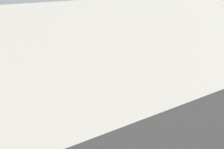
% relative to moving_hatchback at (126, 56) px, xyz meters
% --- Properties ---
extents(ground_plane, '(60.00, 60.00, 0.00)m').
position_rel_moving_hatchback_xyz_m(ground_plane, '(-0.07, 0.07, -1.03)').
color(ground_plane, black).
extents(kerb_strip, '(24.00, 3.20, 0.04)m').
position_rel_moving_hatchback_xyz_m(kerb_strip, '(-0.07, 4.27, -1.01)').
color(kerb_strip, slate).
rests_on(kerb_strip, ground).
extents(moving_hatchback, '(4.19, 2.56, 2.06)m').
position_rel_moving_hatchback_xyz_m(moving_hatchback, '(0.00, 0.00, 0.00)').
color(moving_hatchback, blue).
rests_on(moving_hatchback, ground).
extents(fire_hydrant, '(0.42, 0.31, 0.80)m').
position_rel_moving_hatchback_xyz_m(fire_hydrant, '(4.03, 3.03, -0.63)').
color(fire_hydrant, red).
rests_on(fire_hydrant, ground).
extents(pedestrian, '(0.25, 0.57, 1.22)m').
position_rel_moving_hatchback_xyz_m(pedestrian, '(4.76, 3.01, -0.34)').
color(pedestrian, silver).
rests_on(pedestrian, ground).
extents(metal_railing, '(7.51, 0.04, 1.05)m').
position_rel_moving_hatchback_xyz_m(metal_railing, '(-1.29, 5.68, -0.31)').
color(metal_railing, '#B7BABF').
rests_on(metal_railing, ground).
extents(sign_post, '(0.07, 0.44, 2.40)m').
position_rel_moving_hatchback_xyz_m(sign_post, '(3.81, 4.36, 0.55)').
color(sign_post, '#4C4C51').
rests_on(sign_post, ground).
extents(puddle_patch, '(3.95, 3.95, 0.01)m').
position_rel_moving_hatchback_xyz_m(puddle_patch, '(1.27, 0.25, -1.02)').
color(puddle_patch, black).
rests_on(puddle_patch, ground).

